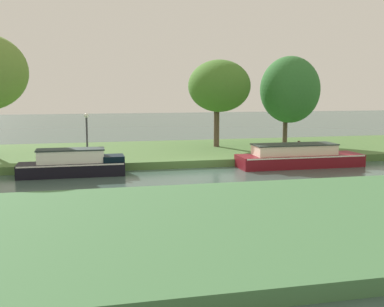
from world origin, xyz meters
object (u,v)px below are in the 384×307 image
Objects in this scene: maroon_narrowboat at (298,157)px; lamp_post at (87,130)px; black_barge at (73,164)px; willow_tree_centre at (219,86)px; mooring_post_near at (299,148)px; willow_tree_right at (290,90)px.

lamp_post is (-11.10, 1.95, 1.49)m from maroon_narrowboat.
black_barge is 0.89× the size of willow_tree_centre.
willow_tree_right is at bearing 72.11° from mooring_post_near.
willow_tree_centre is 9.57m from lamp_post.
mooring_post_near is (0.71, 1.42, 0.29)m from maroon_narrowboat.
willow_tree_right reaches higher than black_barge.
mooring_post_near is (12.50, 1.42, 0.26)m from black_barge.
lamp_post is at bearing 177.40° from mooring_post_near.
willow_tree_right is 5.94m from mooring_post_near.
mooring_post_near is (11.81, -0.54, -1.20)m from lamp_post.
willow_tree_right is at bearing 1.64° from willow_tree_centre.
maroon_narrowboat is 2.70× the size of lamp_post.
mooring_post_near is at bearing -107.89° from willow_tree_right.
black_barge is 15.70m from willow_tree_right.
black_barge is 2.54m from lamp_post.
willow_tree_centre is at bearing 33.40° from black_barge.
willow_tree_right is 2.35× the size of lamp_post.
black_barge is 1.99× the size of lamp_post.
willow_tree_centre is at bearing -178.36° from willow_tree_right.
willow_tree_centre reaches higher than lamp_post.
willow_tree_right is at bearing 70.03° from maroon_narrowboat.
black_barge reaches higher than maroon_narrowboat.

